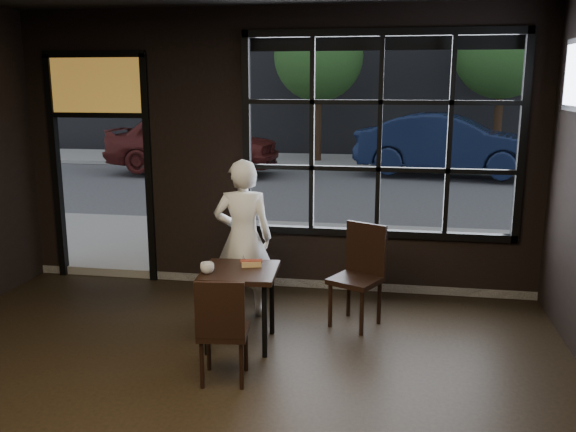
% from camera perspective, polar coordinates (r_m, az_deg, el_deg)
% --- Properties ---
extents(window_frame, '(3.06, 0.12, 2.28)m').
position_cam_1_polar(window_frame, '(6.83, 8.56, 7.40)').
color(window_frame, black).
rests_on(window_frame, ground).
extents(stained_transom, '(1.20, 0.06, 0.70)m').
position_cam_1_polar(stained_transom, '(7.63, -17.48, 11.63)').
color(stained_transom, orange).
rests_on(stained_transom, ground).
extents(street_asphalt, '(60.00, 41.00, 0.04)m').
position_cam_1_polar(street_asphalt, '(27.44, 6.95, 7.27)').
color(street_asphalt, '#545456').
rests_on(street_asphalt, ground).
extents(cafe_table, '(0.71, 0.71, 0.72)m').
position_cam_1_polar(cafe_table, '(5.67, -4.49, -8.46)').
color(cafe_table, black).
rests_on(cafe_table, floor).
extents(chair_near, '(0.43, 0.43, 0.89)m').
position_cam_1_polar(chair_near, '(5.00, -6.02, -10.37)').
color(chair_near, black).
rests_on(chair_near, floor).
extents(chair_window, '(0.59, 0.59, 1.01)m').
position_cam_1_polar(chair_window, '(6.06, 6.34, -5.67)').
color(chair_window, black).
rests_on(chair_window, floor).
extents(man, '(0.65, 0.49, 1.63)m').
position_cam_1_polar(man, '(6.26, -4.21, -2.10)').
color(man, white).
rests_on(man, floor).
extents(hotdog, '(0.21, 0.13, 0.06)m').
position_cam_1_polar(hotdog, '(5.62, -3.45, -4.45)').
color(hotdog, tan).
rests_on(hotdog, cafe_table).
extents(cup, '(0.14, 0.14, 0.10)m').
position_cam_1_polar(cup, '(5.46, -7.57, -4.85)').
color(cup, silver).
rests_on(cup, cafe_table).
extents(navy_car, '(4.81, 2.37, 1.52)m').
position_cam_1_polar(navy_car, '(16.07, 14.80, 6.54)').
color(navy_car, '#101A38').
rests_on(navy_car, street_asphalt).
extents(maroon_car, '(4.52, 1.87, 1.53)m').
position_cam_1_polar(maroon_car, '(16.23, -8.87, 6.89)').
color(maroon_car, '#551B18').
rests_on(maroon_car, street_asphalt).
extents(tree_left, '(2.59, 2.59, 4.42)m').
position_cam_1_polar(tree_left, '(18.24, 2.87, 14.66)').
color(tree_left, '#332114').
rests_on(tree_left, street_asphalt).
extents(tree_right, '(2.72, 2.72, 4.64)m').
position_cam_1_polar(tree_right, '(18.42, 19.48, 14.46)').
color(tree_right, '#332114').
rests_on(tree_right, street_asphalt).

